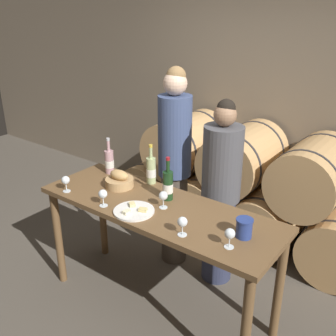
# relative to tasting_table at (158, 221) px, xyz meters

# --- Properties ---
(ground_plane) EXTENTS (10.00, 10.00, 0.00)m
(ground_plane) POSITION_rel_tasting_table_xyz_m (0.00, 0.00, -0.78)
(ground_plane) COLOR #564F44
(stone_wall_back) EXTENTS (10.00, 0.12, 3.20)m
(stone_wall_back) POSITION_rel_tasting_table_xyz_m (0.00, 1.89, 0.82)
(stone_wall_back) COLOR gray
(stone_wall_back) RESTS_ON ground_plane
(barrel_stack) EXTENTS (2.67, 0.82, 1.16)m
(barrel_stack) POSITION_rel_tasting_table_xyz_m (-0.00, 1.36, -0.24)
(barrel_stack) COLOR tan
(barrel_stack) RESTS_ON ground_plane
(tasting_table) EXTENTS (1.85, 0.63, 0.91)m
(tasting_table) POSITION_rel_tasting_table_xyz_m (0.00, 0.00, 0.00)
(tasting_table) COLOR brown
(tasting_table) RESTS_ON ground_plane
(person_left) EXTENTS (0.28, 0.28, 1.79)m
(person_left) POSITION_rel_tasting_table_xyz_m (-0.28, 0.59, 0.16)
(person_left) COLOR #4C4238
(person_left) RESTS_ON ground_plane
(person_right) EXTENTS (0.32, 0.32, 1.60)m
(person_right) POSITION_rel_tasting_table_xyz_m (0.18, 0.59, 0.03)
(person_right) COLOR #2D334C
(person_right) RESTS_ON ground_plane
(wine_bottle_red) EXTENTS (0.08, 0.08, 0.33)m
(wine_bottle_red) POSITION_rel_tasting_table_xyz_m (-0.00, 0.12, 0.24)
(wine_bottle_red) COLOR #193819
(wine_bottle_red) RESTS_ON tasting_table
(wine_bottle_white) EXTENTS (0.08, 0.08, 0.33)m
(wine_bottle_white) POSITION_rel_tasting_table_xyz_m (-0.28, 0.27, 0.24)
(wine_bottle_white) COLOR #ADBC7F
(wine_bottle_white) RESTS_ON tasting_table
(wine_bottle_rose) EXTENTS (0.08, 0.08, 0.31)m
(wine_bottle_rose) POSITION_rel_tasting_table_xyz_m (-0.69, 0.22, 0.23)
(wine_bottle_rose) COLOR #BC8E93
(wine_bottle_rose) RESTS_ON tasting_table
(blue_crock) EXTENTS (0.11, 0.11, 0.13)m
(blue_crock) POSITION_rel_tasting_table_xyz_m (0.68, -0.00, 0.19)
(blue_crock) COLOR navy
(blue_crock) RESTS_ON tasting_table
(bread_basket) EXTENTS (0.22, 0.22, 0.14)m
(bread_basket) POSITION_rel_tasting_table_xyz_m (-0.44, 0.07, 0.18)
(bread_basket) COLOR tan
(bread_basket) RESTS_ON tasting_table
(cheese_plate) EXTENTS (0.29, 0.29, 0.04)m
(cheese_plate) POSITION_rel_tasting_table_xyz_m (-0.07, -0.17, 0.13)
(cheese_plate) COLOR white
(cheese_plate) RESTS_ON tasting_table
(wine_glass_far_left) EXTENTS (0.06, 0.06, 0.13)m
(wine_glass_far_left) POSITION_rel_tasting_table_xyz_m (-0.70, -0.24, 0.22)
(wine_glass_far_left) COLOR white
(wine_glass_far_left) RESTS_ON tasting_table
(wine_glass_left) EXTENTS (0.06, 0.06, 0.13)m
(wine_glass_left) POSITION_rel_tasting_table_xyz_m (-0.31, -0.24, 0.22)
(wine_glass_left) COLOR white
(wine_glass_left) RESTS_ON tasting_table
(wine_glass_center) EXTENTS (0.06, 0.06, 0.13)m
(wine_glass_center) POSITION_rel_tasting_table_xyz_m (0.05, -0.00, 0.22)
(wine_glass_center) COLOR white
(wine_glass_center) RESTS_ON tasting_table
(wine_glass_right) EXTENTS (0.06, 0.06, 0.13)m
(wine_glass_right) POSITION_rel_tasting_table_xyz_m (0.37, -0.21, 0.22)
(wine_glass_right) COLOR white
(wine_glass_right) RESTS_ON tasting_table
(wine_glass_far_right) EXTENTS (0.06, 0.06, 0.13)m
(wine_glass_far_right) POSITION_rel_tasting_table_xyz_m (0.66, -0.16, 0.22)
(wine_glass_far_right) COLOR white
(wine_glass_far_right) RESTS_ON tasting_table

